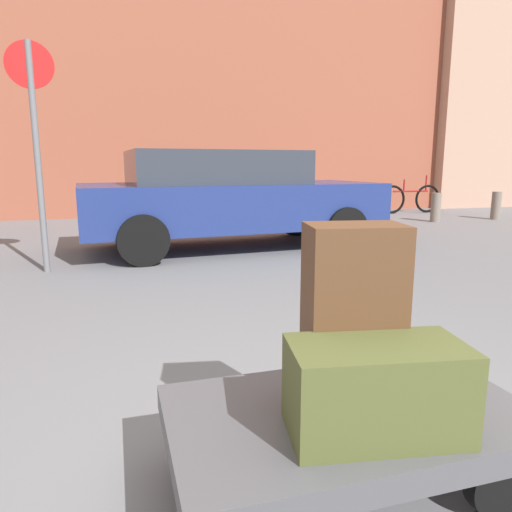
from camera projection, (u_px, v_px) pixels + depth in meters
The scene contains 12 objects.
ground_plane at pixel (345, 489), 1.81m from camera, with size 60.00×60.00×0.00m, color slate.
building_facade_brick at pixel (223, 5), 11.53m from camera, with size 24.00×1.20×10.17m, color brown.
luggage_cart at pixel (348, 425), 1.75m from camera, with size 1.33×0.77×0.34m.
duffel_bag_olive_stacked_top at pixel (376, 389), 1.55m from camera, with size 0.58×0.30×0.31m, color #4C5128.
suitcase_brown_front_left at pixel (353, 314), 1.76m from camera, with size 0.35×0.23×0.67m, color #51331E.
parked_car at pixel (228, 197), 6.93m from camera, with size 4.41×2.15×1.42m.
bicycle_leaning at pixel (410, 199), 12.11m from camera, with size 1.76×0.08×0.96m.
bollard_kerb_near at pixel (313, 211), 9.43m from camera, with size 0.21×0.21×0.63m, color #72665B.
bollard_kerb_mid at pixel (375, 209), 9.83m from camera, with size 0.21×0.21×0.63m, color #72665B.
bollard_kerb_far at pixel (436, 207), 10.25m from camera, with size 0.21×0.21×0.63m, color #72665B.
bollard_corner at pixel (496, 206), 10.70m from camera, with size 0.21×0.21×0.63m, color #72665B.
no_parking_sign at pixel (35, 134), 5.19m from camera, with size 0.50×0.07×2.53m.
Camera 1 is at (-0.79, -1.44, 1.22)m, focal length 33.04 mm.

